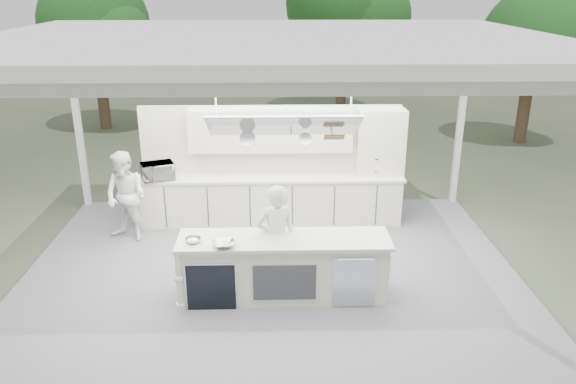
{
  "coord_description": "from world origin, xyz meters",
  "views": [
    {
      "loc": [
        0.08,
        -8.28,
        4.58
      ],
      "look_at": [
        0.29,
        0.4,
        1.3
      ],
      "focal_mm": 35.0,
      "sensor_mm": 36.0,
      "label": 1
    }
  ],
  "objects_px": {
    "demo_island": "(283,268)",
    "sous_chef": "(126,197)",
    "back_counter": "(271,199)",
    "head_chef": "(276,239)"
  },
  "relations": [
    {
      "from": "back_counter",
      "to": "head_chef",
      "type": "relative_size",
      "value": 2.99
    },
    {
      "from": "demo_island",
      "to": "head_chef",
      "type": "relative_size",
      "value": 1.83
    },
    {
      "from": "head_chef",
      "to": "demo_island",
      "type": "bearing_deg",
      "value": 100.77
    },
    {
      "from": "demo_island",
      "to": "back_counter",
      "type": "bearing_deg",
      "value": 93.63
    },
    {
      "from": "demo_island",
      "to": "sous_chef",
      "type": "height_order",
      "value": "sous_chef"
    },
    {
      "from": "back_counter",
      "to": "sous_chef",
      "type": "distance_m",
      "value": 2.73
    },
    {
      "from": "demo_island",
      "to": "back_counter",
      "type": "xyz_separation_m",
      "value": [
        -0.18,
        2.81,
        0.0
      ]
    },
    {
      "from": "back_counter",
      "to": "head_chef",
      "type": "distance_m",
      "value": 2.63
    },
    {
      "from": "demo_island",
      "to": "back_counter",
      "type": "height_order",
      "value": "same"
    },
    {
      "from": "demo_island",
      "to": "sous_chef",
      "type": "distance_m",
      "value": 3.49
    }
  ]
}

